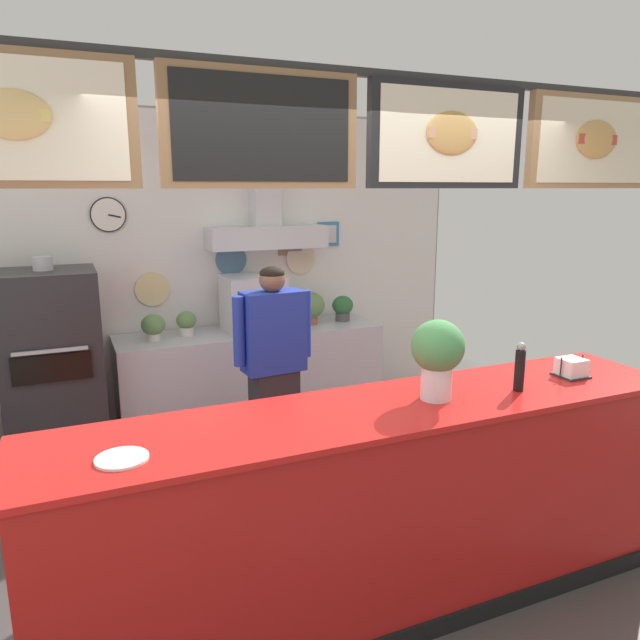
{
  "coord_description": "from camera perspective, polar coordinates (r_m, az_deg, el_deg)",
  "views": [
    {
      "loc": [
        -1.37,
        -2.66,
        2.14
      ],
      "look_at": [
        0.16,
        0.86,
        1.29
      ],
      "focal_mm": 33.43,
      "sensor_mm": 36.0,
      "label": 1
    }
  ],
  "objects": [
    {
      "name": "ground_plane",
      "position": [
        3.68,
        3.38,
        -23.05
      ],
      "size": [
        6.54,
        6.54,
        0.0
      ],
      "primitive_type": "plane",
      "color": "#3F3A38"
    },
    {
      "name": "back_wall_assembly",
      "position": [
        5.41,
        -8.41,
        5.67
      ],
      "size": [
        4.6,
        2.84,
        2.8
      ],
      "color": "gray",
      "rests_on": "ground_plane"
    },
    {
      "name": "service_counter",
      "position": [
        3.19,
        5.78,
        -17.5
      ],
      "size": [
        3.36,
        0.68,
        1.1
      ],
      "color": "#B21916",
      "rests_on": "ground_plane"
    },
    {
      "name": "back_prep_counter",
      "position": [
        5.48,
        -6.51,
        -5.61
      ],
      "size": [
        2.35,
        0.63,
        0.9
      ],
      "color": "#B7BABF",
      "rests_on": "ground_plane"
    },
    {
      "name": "pizza_oven",
      "position": [
        4.94,
        -24.11,
        -4.58
      ],
      "size": [
        0.7,
        0.66,
        1.65
      ],
      "color": "#232326",
      "rests_on": "ground_plane"
    },
    {
      "name": "shop_worker",
      "position": [
        4.21,
        -4.44,
        -5.09
      ],
      "size": [
        0.58,
        0.26,
        1.62
      ],
      "rotation": [
        0.0,
        0.0,
        3.23
      ],
      "color": "#232328",
      "rests_on": "ground_plane"
    },
    {
      "name": "espresso_machine",
      "position": [
        5.28,
        -6.39,
        1.55
      ],
      "size": [
        0.51,
        0.54,
        0.5
      ],
      "color": "silver",
      "rests_on": "back_prep_counter"
    },
    {
      "name": "potted_sage",
      "position": [
        5.54,
        -0.96,
        1.31
      ],
      "size": [
        0.27,
        0.27,
        0.3
      ],
      "color": "#9E563D",
      "rests_on": "back_prep_counter"
    },
    {
      "name": "potted_oregano",
      "position": [
        5.24,
        -12.67,
        -0.24
      ],
      "size": [
        0.17,
        0.17,
        0.21
      ],
      "color": "beige",
      "rests_on": "back_prep_counter"
    },
    {
      "name": "potted_thyme",
      "position": [
        5.13,
        -15.68,
        -0.56
      ],
      "size": [
        0.2,
        0.2,
        0.22
      ],
      "color": "beige",
      "rests_on": "back_prep_counter"
    },
    {
      "name": "potted_basil",
      "position": [
        5.68,
        2.18,
        1.24
      ],
      "size": [
        0.2,
        0.2,
        0.24
      ],
      "color": "#4C4C51",
      "rests_on": "back_prep_counter"
    },
    {
      "name": "napkin_holder",
      "position": [
        3.65,
        22.92,
        -4.27
      ],
      "size": [
        0.17,
        0.16,
        0.12
      ],
      "color": "#262628",
      "rests_on": "service_counter"
    },
    {
      "name": "condiment_plate",
      "position": [
        2.52,
        -18.44,
        -12.46
      ],
      "size": [
        0.21,
        0.21,
        0.01
      ],
      "color": "white",
      "rests_on": "service_counter"
    },
    {
      "name": "basil_vase",
      "position": [
        3.02,
        11.18,
        -3.3
      ],
      "size": [
        0.27,
        0.27,
        0.41
      ],
      "color": "silver",
      "rests_on": "service_counter"
    },
    {
      "name": "pepper_grinder",
      "position": [
        3.28,
        18.58,
        -4.29
      ],
      "size": [
        0.05,
        0.05,
        0.26
      ],
      "color": "black",
      "rests_on": "service_counter"
    }
  ]
}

